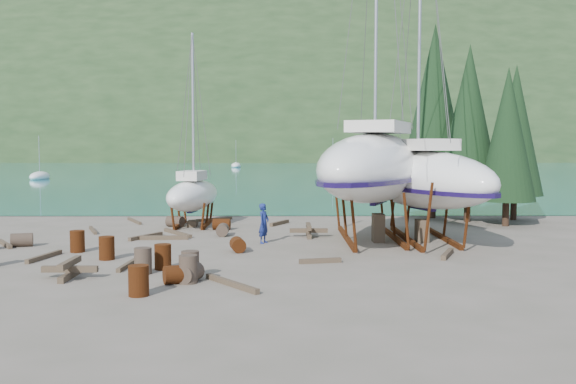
{
  "coord_description": "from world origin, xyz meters",
  "views": [
    {
      "loc": [
        2.1,
        -24.17,
        4.23
      ],
      "look_at": [
        2.26,
        3.0,
        2.33
      ],
      "focal_mm": 40.0,
      "sensor_mm": 36.0,
      "label": 1
    }
  ],
  "objects_px": {
    "large_sailboat_near": "(377,167)",
    "large_sailboat_far": "(420,178)",
    "worker": "(264,223)",
    "small_sailboat_shore": "(193,194)"
  },
  "relations": [
    {
      "from": "large_sailboat_near",
      "to": "worker",
      "type": "height_order",
      "value": "large_sailboat_near"
    },
    {
      "from": "large_sailboat_near",
      "to": "large_sailboat_far",
      "type": "relative_size",
      "value": 1.2
    },
    {
      "from": "large_sailboat_near",
      "to": "worker",
      "type": "xyz_separation_m",
      "value": [
        -5.11,
        -0.99,
        -2.48
      ]
    },
    {
      "from": "large_sailboat_far",
      "to": "worker",
      "type": "relative_size",
      "value": 9.85
    },
    {
      "from": "large_sailboat_near",
      "to": "small_sailboat_shore",
      "type": "relative_size",
      "value": 2.02
    },
    {
      "from": "worker",
      "to": "large_sailboat_near",
      "type": "bearing_deg",
      "value": -53.47
    },
    {
      "from": "large_sailboat_near",
      "to": "large_sailboat_far",
      "type": "distance_m",
      "value": 2.03
    },
    {
      "from": "large_sailboat_near",
      "to": "worker",
      "type": "distance_m",
      "value": 5.76
    },
    {
      "from": "large_sailboat_far",
      "to": "small_sailboat_shore",
      "type": "distance_m",
      "value": 12.33
    },
    {
      "from": "small_sailboat_shore",
      "to": "large_sailboat_far",
      "type": "bearing_deg",
      "value": -16.37
    }
  ]
}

